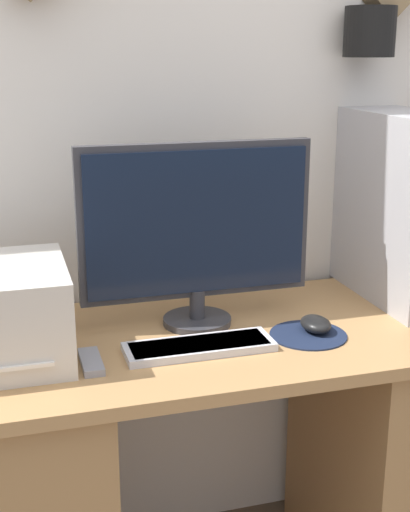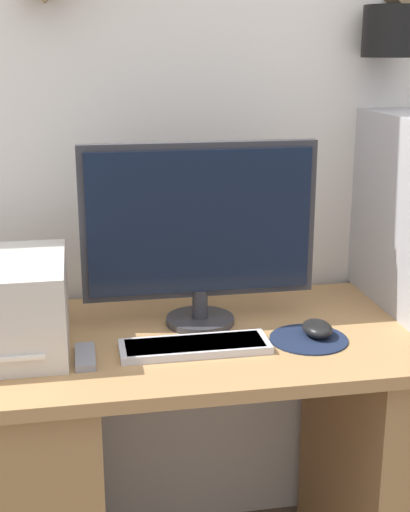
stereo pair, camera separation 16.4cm
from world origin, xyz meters
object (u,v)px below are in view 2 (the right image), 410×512
at_px(monitor, 200,227).
at_px(remote_control, 85,357).
at_px(keyboard, 195,346).
at_px(mouse, 317,328).

height_order(monitor, remote_control, monitor).
height_order(keyboard, mouse, mouse).
bearing_deg(mouse, remote_control, -176.52).
distance_m(monitor, remote_control, 0.41).
relative_size(monitor, mouse, 6.03).
xyz_separation_m(monitor, remote_control, (-0.28, -0.17, -0.24)).
xyz_separation_m(keyboard, mouse, (0.30, 0.02, 0.01)).
bearing_deg(monitor, remote_control, -148.93).
xyz_separation_m(mouse, remote_control, (-0.54, -0.03, -0.01)).
relative_size(mouse, remote_control, 0.74).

